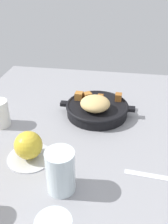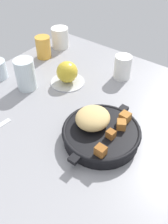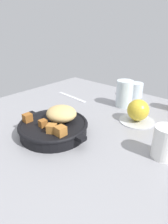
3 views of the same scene
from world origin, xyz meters
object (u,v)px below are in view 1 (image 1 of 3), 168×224
object	(u,v)px
cast_iron_skillet	(97,108)
red_apple	(28,145)
butter_knife	(161,177)
water_glass_tall	(61,171)

from	to	relation	value
cast_iron_skillet	red_apple	xyz separation A→B (cm)	(15.70, 25.35, 1.47)
butter_knife	water_glass_tall	bearing A→B (deg)	21.47
cast_iron_skillet	red_apple	size ratio (longest dim) A/B	3.41
red_apple	butter_knife	size ratio (longest dim) A/B	0.42
red_apple	water_glass_tall	distance (cm)	14.60
cast_iron_skillet	water_glass_tall	world-z (taller)	water_glass_tall
cast_iron_skillet	water_glass_tall	bearing A→B (deg)	82.67
red_apple	butter_knife	world-z (taller)	red_apple
butter_knife	cast_iron_skillet	bearing A→B (deg)	-49.44
cast_iron_skillet	red_apple	world-z (taller)	cast_iron_skillet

